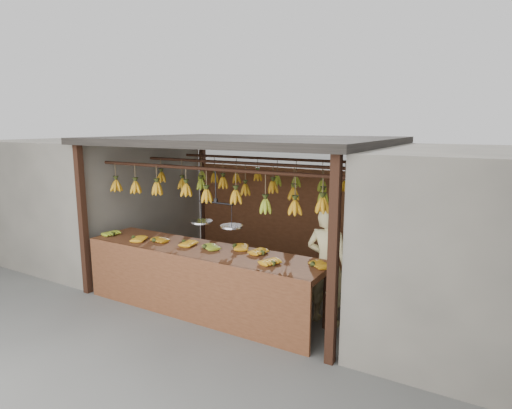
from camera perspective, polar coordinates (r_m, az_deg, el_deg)
The scene contains 9 objects.
ground at distance 7.11m, azimuth -1.24°, elevation -10.74°, with size 80.00×80.00×0.00m, color #5B5B57.
stall at distance 6.94m, azimuth 0.12°, elevation 5.50°, with size 4.30×3.30×2.40m.
neighbor_left at distance 9.17m, azimuth -20.82°, elevation 0.86°, with size 3.00×3.00×2.30m, color slate.
neighbor_right at distance 5.82m, azimuth 30.65°, elevation -5.21°, with size 3.00×3.00×2.30m, color slate.
counter at distance 5.94m, azimuth -7.89°, elevation -7.88°, with size 3.61×0.82×0.96m.
hanging_bananas at distance 6.69m, azimuth -1.34°, elevation 2.32°, with size 3.64×2.24×0.39m.
balance_scale at distance 5.87m, azimuth -5.32°, elevation -2.27°, with size 0.82×0.32×0.76m.
vendor at distance 5.67m, azimuth 9.48°, elevation -8.01°, with size 0.58×0.38×1.58m, color beige.
bag_bundles at distance 7.33m, azimuth 17.53°, elevation -2.39°, with size 0.08×0.26×1.25m.
Camera 1 is at (3.48, -5.64, 2.58)m, focal length 30.00 mm.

